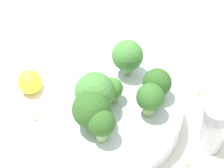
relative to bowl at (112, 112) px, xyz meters
name	(u,v)px	position (x,y,z in m)	size (l,w,h in m)	color
ground_plane	(112,123)	(0.00, 0.00, -0.03)	(3.00, 3.00, 0.00)	silver
bowl	(112,112)	(0.00, 0.00, 0.00)	(0.22, 0.22, 0.05)	silver
broccoli_floret_0	(114,90)	(0.00, 0.00, 0.05)	(0.03, 0.03, 0.04)	#7A9E5B
broccoli_floret_1	(91,110)	(0.02, -0.06, 0.06)	(0.05, 0.05, 0.06)	#8EB770
broccoli_floret_2	(157,83)	(0.04, 0.06, 0.06)	(0.04, 0.04, 0.05)	#7A9E5B
broccoli_floret_3	(128,56)	(-0.03, 0.06, 0.07)	(0.05, 0.05, 0.06)	#8EB770
broccoli_floret_4	(94,92)	(0.00, -0.03, 0.07)	(0.06, 0.06, 0.07)	#8EB770
broccoli_floret_5	(150,98)	(0.06, 0.02, 0.06)	(0.04, 0.04, 0.06)	#84AD66
broccoli_floret_6	(102,124)	(0.05, -0.06, 0.06)	(0.04, 0.04, 0.05)	#8EB770
pepper_shaker	(213,129)	(0.14, 0.08, 0.02)	(0.04, 0.04, 0.08)	#B2B7BC
lemon_wedge	(30,82)	(-0.15, -0.06, -0.01)	(0.04, 0.04, 0.04)	yellow
almond_crumb_0	(36,119)	(-0.09, -0.09, -0.02)	(0.01, 0.00, 0.01)	olive
almond_crumb_2	(188,164)	(0.14, 0.03, -0.02)	(0.01, 0.00, 0.01)	#AD7F4C
almond_crumb_3	(199,93)	(0.06, 0.16, -0.02)	(0.01, 0.01, 0.01)	tan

